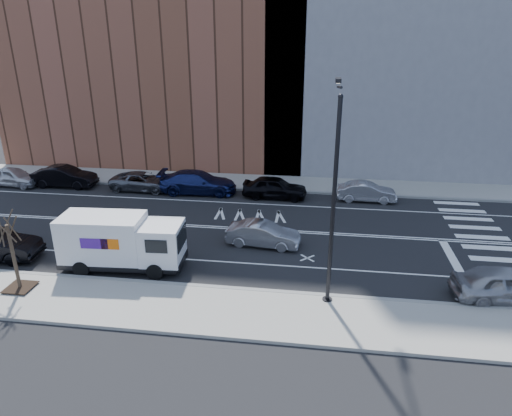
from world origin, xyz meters
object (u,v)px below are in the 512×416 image
(far_parked_a, at_px, (13,177))
(near_parked_front, at_px, (505,284))
(far_parked_b, at_px, (65,177))
(fedex_van, at_px, (121,242))
(driving_sedan, at_px, (263,234))

(far_parked_a, height_order, near_parked_front, near_parked_front)
(far_parked_b, relative_size, near_parked_front, 1.04)
(fedex_van, bearing_deg, far_parked_a, 136.96)
(near_parked_front, bearing_deg, far_parked_b, 60.50)
(fedex_van, bearing_deg, driving_sedan, 24.44)
(fedex_van, xyz_separation_m, far_parked_b, (-9.62, 11.65, -0.68))
(far_parked_a, height_order, far_parked_b, far_parked_b)
(far_parked_b, relative_size, driving_sedan, 1.17)
(fedex_van, height_order, near_parked_front, fedex_van)
(far_parked_b, distance_m, driving_sedan, 18.22)
(fedex_van, distance_m, near_parked_front, 17.99)
(far_parked_a, distance_m, far_parked_b, 4.02)
(far_parked_a, distance_m, driving_sedan, 21.74)
(far_parked_a, xyz_separation_m, driving_sedan, (20.31, -7.75, -0.06))
(far_parked_b, bearing_deg, driving_sedan, -116.92)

